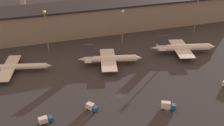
# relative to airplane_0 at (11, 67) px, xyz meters

# --- Properties ---
(ground) EXTENTS (600.00, 600.00, 0.00)m
(ground) POSITION_rel_airplane_0_xyz_m (48.61, -38.73, -2.93)
(ground) COLOR #2D2D33
(terminal_building) EXTENTS (246.96, 26.81, 20.08)m
(terminal_building) POSITION_rel_airplane_0_xyz_m (48.61, 45.46, 7.16)
(terminal_building) COLOR gray
(terminal_building) RESTS_ON ground
(airplane_0) EXTENTS (42.68, 30.08, 13.04)m
(airplane_0) POSITION_rel_airplane_0_xyz_m (0.00, 0.00, 0.00)
(airplane_0) COLOR silver
(airplane_0) RESTS_ON ground
(airplane_1) EXTENTS (36.44, 28.96, 12.92)m
(airplane_1) POSITION_rel_airplane_0_xyz_m (53.39, -8.17, 0.50)
(airplane_1) COLOR silver
(airplane_1) RESTS_ON ground
(airplane_2) EXTENTS (40.11, 28.22, 12.23)m
(airplane_2) POSITION_rel_airplane_0_xyz_m (100.27, -8.15, 0.79)
(airplane_2) COLOR silver
(airplane_2) RESTS_ON ground
(service_vehicle_1) EXTENTS (6.60, 4.83, 3.82)m
(service_vehicle_1) POSITION_rel_airplane_0_xyz_m (65.02, -55.71, -0.84)
(service_vehicle_1) COLOR #195199
(service_vehicle_1) RESTS_ON ground
(service_vehicle_2) EXTENTS (5.27, 5.75, 3.13)m
(service_vehicle_2) POSITION_rel_airplane_0_xyz_m (33.22, -46.01, -1.18)
(service_vehicle_2) COLOR #195199
(service_vehicle_2) RESTS_ON ground
(service_vehicle_3) EXTENTS (6.11, 3.41, 3.02)m
(service_vehicle_3) POSITION_rel_airplane_0_xyz_m (13.01, -48.45, -1.23)
(service_vehicle_3) COLOR #195199
(service_vehicle_3) RESTS_ON ground
(lamp_post_1) EXTENTS (1.80, 1.80, 26.47)m
(lamp_post_1) POSITION_rel_airplane_0_xyz_m (22.15, 19.97, 13.78)
(lamp_post_1) COLOR slate
(lamp_post_1) RESTS_ON ground
(lamp_post_2) EXTENTS (1.80, 1.80, 22.02)m
(lamp_post_2) POSITION_rel_airplane_0_xyz_m (70.87, 19.97, 11.32)
(lamp_post_2) COLOR slate
(lamp_post_2) RESTS_ON ground
(lamp_post_3) EXTENTS (1.80, 1.80, 26.30)m
(lamp_post_3) POSITION_rel_airplane_0_xyz_m (126.05, 19.97, 13.69)
(lamp_post_3) COLOR slate
(lamp_post_3) RESTS_ON ground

